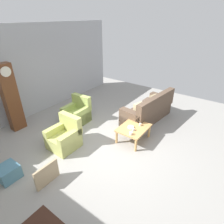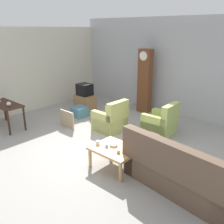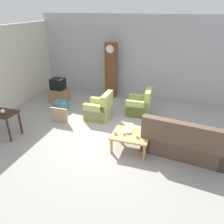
# 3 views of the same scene
# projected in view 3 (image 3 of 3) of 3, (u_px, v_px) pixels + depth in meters

# --- Properties ---
(ground_plane) EXTENTS (10.40, 10.40, 0.00)m
(ground_plane) POSITION_uv_depth(u_px,v_px,m) (112.00, 137.00, 6.52)
(ground_plane) COLOR #999691
(garage_door_wall) EXTENTS (8.40, 0.16, 3.20)m
(garage_door_wall) POSITION_uv_depth(u_px,v_px,m) (140.00, 57.00, 8.92)
(garage_door_wall) COLOR #ADAFB5
(garage_door_wall) RESTS_ON ground_plane
(couch_floral) EXTENTS (2.19, 1.13, 1.04)m
(couch_floral) POSITION_uv_depth(u_px,v_px,m) (185.00, 143.00, 5.59)
(couch_floral) COLOR brown
(couch_floral) RESTS_ON ground_plane
(armchair_olive_near) EXTENTS (0.79, 0.77, 0.92)m
(armchair_olive_near) POSITION_uv_depth(u_px,v_px,m) (99.00, 110.00, 7.47)
(armchair_olive_near) COLOR #B7BC66
(armchair_olive_near) RESTS_ON ground_plane
(armchair_olive_far) EXTENTS (0.82, 0.79, 0.92)m
(armchair_olive_far) POSITION_uv_depth(u_px,v_px,m) (140.00, 106.00, 7.76)
(armchair_olive_far) COLOR #A7BC5F
(armchair_olive_far) RESTS_ON ground_plane
(coffee_table_wood) EXTENTS (0.96, 0.76, 0.45)m
(coffee_table_wood) POSITION_uv_depth(u_px,v_px,m) (131.00, 136.00, 5.80)
(coffee_table_wood) COLOR tan
(coffee_table_wood) RESTS_ON ground_plane
(grandfather_clock) EXTENTS (0.44, 0.30, 2.19)m
(grandfather_clock) POSITION_uv_depth(u_px,v_px,m) (111.00, 71.00, 8.96)
(grandfather_clock) COLOR brown
(grandfather_clock) RESTS_ON ground_plane
(tv_stand_cabinet) EXTENTS (0.68, 0.52, 0.53)m
(tv_stand_cabinet) POSITION_uv_depth(u_px,v_px,m) (59.00, 95.00, 8.77)
(tv_stand_cabinet) COLOR #997047
(tv_stand_cabinet) RESTS_ON ground_plane
(tv_crt) EXTENTS (0.48, 0.44, 0.42)m
(tv_crt) POSITION_uv_depth(u_px,v_px,m) (58.00, 84.00, 8.57)
(tv_crt) COLOR black
(tv_crt) RESTS_ON tv_stand_cabinet
(framed_picture_leaning) EXTENTS (0.60, 0.05, 0.51)m
(framed_picture_leaning) POSITION_uv_depth(u_px,v_px,m) (59.00, 115.00, 7.22)
(framed_picture_leaning) COLOR tan
(framed_picture_leaning) RESTS_ON ground_plane
(storage_box_blue) EXTENTS (0.45, 0.45, 0.34)m
(storage_box_blue) POSITION_uv_depth(u_px,v_px,m) (61.00, 106.00, 8.12)
(storage_box_blue) COLOR teal
(storage_box_blue) RESTS_ON ground_plane
(glass_dome_cloche) EXTENTS (0.13, 0.13, 0.13)m
(glass_dome_cloche) POSITION_uv_depth(u_px,v_px,m) (3.00, 111.00, 6.18)
(glass_dome_cloche) COLOR silver
(glass_dome_cloche) RESTS_ON console_table_dark
(cup_white_porcelain) EXTENTS (0.09, 0.09, 0.08)m
(cup_white_porcelain) POSITION_uv_depth(u_px,v_px,m) (115.00, 133.00, 5.76)
(cup_white_porcelain) COLOR white
(cup_white_porcelain) RESTS_ON coffee_table_wood
(cup_blue_rimmed) EXTENTS (0.07, 0.07, 0.07)m
(cup_blue_rimmed) POSITION_uv_depth(u_px,v_px,m) (124.00, 133.00, 5.74)
(cup_blue_rimmed) COLOR silver
(cup_blue_rimmed) RESTS_ON coffee_table_wood
(cup_cream_tall) EXTENTS (0.08, 0.08, 0.07)m
(cup_cream_tall) POSITION_uv_depth(u_px,v_px,m) (137.00, 136.00, 5.61)
(cup_cream_tall) COLOR beige
(cup_cream_tall) RESTS_ON coffee_table_wood
(bowl_white_stacked) EXTENTS (0.18, 0.18, 0.05)m
(bowl_white_stacked) POSITION_uv_depth(u_px,v_px,m) (128.00, 132.00, 5.84)
(bowl_white_stacked) COLOR white
(bowl_white_stacked) RESTS_ON coffee_table_wood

